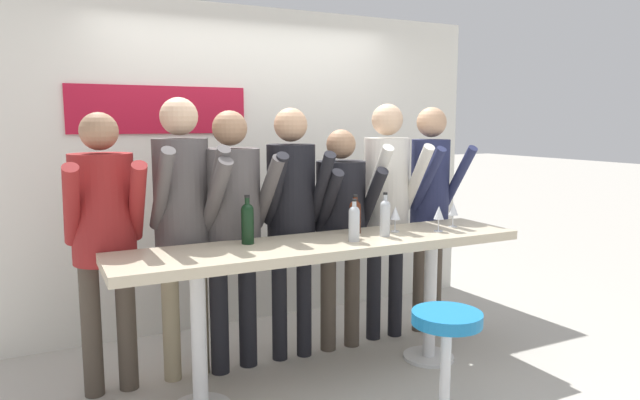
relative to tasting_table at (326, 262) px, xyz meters
name	(u,v)px	position (x,y,z in m)	size (l,w,h in m)	color
ground_plane	(326,382)	(0.00, 0.00, -0.80)	(40.00, 40.00, 0.00)	#B2ADA3
back_wall	(249,167)	(-0.01, 1.40, 0.50)	(4.27, 0.12, 2.61)	silver
tasting_table	(326,262)	(0.00, 0.00, 0.00)	(2.67, 0.58, 0.94)	beige
bar_stool	(446,350)	(0.35, -0.76, -0.37)	(0.41, 0.41, 0.65)	silver
person_far_left	(104,223)	(-1.27, 0.48, 0.27)	(0.45, 0.55, 1.74)	#473D33
person_left	(182,206)	(-0.79, 0.49, 0.35)	(0.44, 0.57, 1.84)	gray
person_center_left	(232,213)	(-0.47, 0.45, 0.28)	(0.51, 0.61, 1.76)	black
person_center	(292,204)	(-0.04, 0.45, 0.31)	(0.44, 0.56, 1.78)	black
person_center_right	(341,215)	(0.36, 0.46, 0.20)	(0.44, 0.53, 1.63)	#473D33
person_right	(387,194)	(0.77, 0.49, 0.33)	(0.45, 0.58, 1.82)	black
person_far_right	(431,191)	(1.18, 0.48, 0.34)	(0.37, 0.52, 1.80)	#473D33
wine_bottle_0	(355,215)	(0.29, 0.14, 0.26)	(0.08, 0.08, 0.26)	#4C1E0F
wine_bottle_1	(385,216)	(0.41, -0.04, 0.27)	(0.07, 0.07, 0.29)	#B7BCC1
wine_bottle_2	(354,222)	(0.15, -0.08, 0.26)	(0.07, 0.07, 0.27)	#B7BCC1
wine_bottle_3	(247,221)	(-0.47, 0.14, 0.27)	(0.08, 0.08, 0.30)	black
wine_glass_0	(453,210)	(1.03, 0.02, 0.26)	(0.07, 0.07, 0.18)	silver
wine_glass_1	(439,214)	(0.83, -0.07, 0.26)	(0.07, 0.07, 0.18)	silver
wine_glass_2	(395,214)	(0.56, 0.05, 0.26)	(0.07, 0.07, 0.18)	silver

